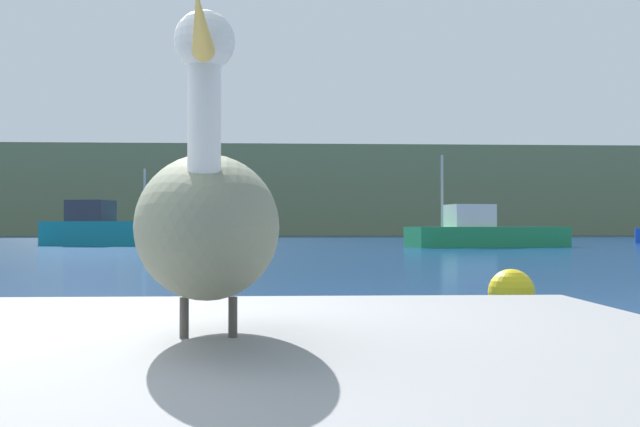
% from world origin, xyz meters
% --- Properties ---
extents(hillside_backdrop, '(140.00, 15.98, 9.80)m').
position_xyz_m(hillside_backdrop, '(0.00, 80.69, 4.90)').
color(hillside_backdrop, '#6B7A51').
rests_on(hillside_backdrop, ground).
extents(pelican, '(0.53, 1.39, 0.95)m').
position_xyz_m(pelican, '(1.43, -0.49, 1.06)').
color(pelican, gray).
rests_on(pelican, pier_dock).
extents(fishing_boat_teal, '(7.22, 3.57, 4.09)m').
position_xyz_m(fishing_boat_teal, '(-8.06, 35.84, 0.88)').
color(fishing_boat_teal, teal).
rests_on(fishing_boat_teal, ground).
extents(fishing_boat_green, '(8.18, 3.83, 4.57)m').
position_xyz_m(fishing_boat_green, '(11.56, 32.49, 0.69)').
color(fishing_boat_green, '#1E8C4C').
rests_on(fishing_boat_green, ground).
extents(mooring_buoy, '(0.54, 0.54, 0.54)m').
position_xyz_m(mooring_buoy, '(4.32, 5.45, 0.27)').
color(mooring_buoy, yellow).
rests_on(mooring_buoy, ground).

